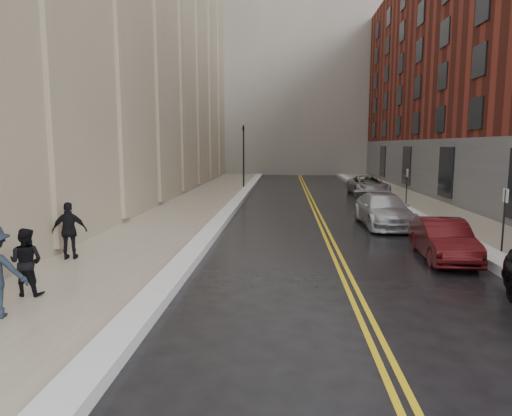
# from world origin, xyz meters

# --- Properties ---
(ground) EXTENTS (160.00, 160.00, 0.00)m
(ground) POSITION_xyz_m (0.00, 0.00, 0.00)
(ground) COLOR black
(ground) RESTS_ON ground
(sidewalk_left) EXTENTS (4.00, 64.00, 0.15)m
(sidewalk_left) POSITION_xyz_m (-4.50, 16.00, 0.07)
(sidewalk_left) COLOR gray
(sidewalk_left) RESTS_ON ground
(sidewalk_right) EXTENTS (3.00, 64.00, 0.15)m
(sidewalk_right) POSITION_xyz_m (9.00, 16.00, 0.07)
(sidewalk_right) COLOR gray
(sidewalk_right) RESTS_ON ground
(lane_stripe_a) EXTENTS (0.12, 64.00, 0.01)m
(lane_stripe_a) POSITION_xyz_m (2.38, 16.00, 0.00)
(lane_stripe_a) COLOR gold
(lane_stripe_a) RESTS_ON ground
(lane_stripe_b) EXTENTS (0.12, 64.00, 0.01)m
(lane_stripe_b) POSITION_xyz_m (2.62, 16.00, 0.00)
(lane_stripe_b) COLOR gold
(lane_stripe_b) RESTS_ON ground
(snow_ridge_left) EXTENTS (0.70, 60.80, 0.26)m
(snow_ridge_left) POSITION_xyz_m (-2.20, 16.00, 0.13)
(snow_ridge_left) COLOR white
(snow_ridge_left) RESTS_ON ground
(snow_ridge_right) EXTENTS (0.85, 60.80, 0.30)m
(snow_ridge_right) POSITION_xyz_m (7.15, 16.00, 0.15)
(snow_ridge_right) COLOR white
(snow_ridge_right) RESTS_ON ground
(tower_far_right) EXTENTS (22.00, 18.00, 44.00)m
(tower_far_right) POSITION_xyz_m (14.00, 66.00, 22.00)
(tower_far_right) COLOR slate
(tower_far_right) RESTS_ON ground
(traffic_signal) EXTENTS (0.18, 0.15, 5.20)m
(traffic_signal) POSITION_xyz_m (-2.60, 30.00, 3.08)
(traffic_signal) COLOR black
(traffic_signal) RESTS_ON ground
(parking_sign_near) EXTENTS (0.06, 0.35, 2.23)m
(parking_sign_near) POSITION_xyz_m (7.90, 8.00, 1.36)
(parking_sign_near) COLOR black
(parking_sign_near) RESTS_ON ground
(parking_sign_far) EXTENTS (0.06, 0.35, 2.23)m
(parking_sign_far) POSITION_xyz_m (7.90, 20.00, 1.36)
(parking_sign_far) COLOR black
(parking_sign_far) RESTS_ON ground
(car_maroon) EXTENTS (1.58, 3.97, 1.28)m
(car_maroon) POSITION_xyz_m (5.81, 7.40, 0.64)
(car_maroon) COLOR #420B0E
(car_maroon) RESTS_ON ground
(car_silver_near) EXTENTS (2.24, 5.07, 1.45)m
(car_silver_near) POSITION_xyz_m (5.20, 13.45, 0.72)
(car_silver_near) COLOR #B1B3B9
(car_silver_near) RESTS_ON ground
(car_silver_far) EXTENTS (2.55, 5.18, 1.42)m
(car_silver_far) POSITION_xyz_m (6.80, 26.21, 0.71)
(car_silver_far) COLOR #95999D
(car_silver_far) RESTS_ON ground
(pedestrian_a) EXTENTS (0.77, 0.61, 1.58)m
(pedestrian_a) POSITION_xyz_m (-5.18, 2.79, 0.94)
(pedestrian_a) COLOR black
(pedestrian_a) RESTS_ON sidewalk_left
(pedestrian_c) EXTENTS (1.09, 0.62, 1.75)m
(pedestrian_c) POSITION_xyz_m (-5.76, 6.15, 1.03)
(pedestrian_c) COLOR black
(pedestrian_c) RESTS_ON sidewalk_left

